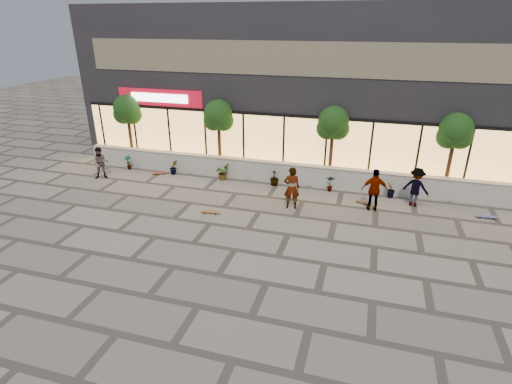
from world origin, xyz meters
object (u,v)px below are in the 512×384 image
(tree_mideast, at_px, (333,125))
(skateboard_center, at_px, (210,212))
(tree_midwest, at_px, (218,117))
(skateboard_left, at_px, (160,173))
(skateboard_right_far, at_px, (486,217))
(tree_east, at_px, (455,133))
(skater_left, at_px, (101,163))
(tree_west, at_px, (127,111))
(skater_right_far, at_px, (416,187))
(skateboard_right_near, at_px, (364,202))
(skater_center, at_px, (292,188))
(skater_right_near, at_px, (375,190))

(tree_mideast, bearing_deg, skateboard_center, -130.78)
(skateboard_center, bearing_deg, tree_midwest, 99.42)
(skateboard_left, xyz_separation_m, skateboard_right_far, (15.84, -0.84, 0.00))
(tree_east, xyz_separation_m, skater_left, (-17.04, -2.86, -2.14))
(skater_left, bearing_deg, skateboard_right_far, -26.46)
(tree_west, bearing_deg, skater_left, -90.73)
(skater_right_far, bearing_deg, tree_midwest, 9.11)
(tree_mideast, bearing_deg, skateboard_right_near, -51.21)
(skater_center, bearing_deg, skater_right_near, -179.06)
(skater_center, height_order, skater_right_far, skater_center)
(skater_center, xyz_separation_m, skater_right_near, (3.49, 0.79, -0.01))
(skater_left, distance_m, skateboard_right_near, 13.42)
(tree_mideast, relative_size, tree_east, 1.00)
(tree_west, distance_m, skater_center, 11.07)
(skater_left, distance_m, skateboard_left, 3.02)
(tree_mideast, xyz_separation_m, skater_center, (-1.24, -3.64, -2.03))
(tree_west, xyz_separation_m, skateboard_left, (2.55, -1.50, -2.91))
(skater_right_far, bearing_deg, tree_east, -109.26)
(skater_right_near, relative_size, skateboard_right_far, 2.26)
(skateboard_right_far, bearing_deg, skateboard_center, -169.29)
(tree_west, distance_m, skateboard_left, 4.15)
(skater_left, xyz_separation_m, skater_right_far, (15.54, 1.00, 0.05))
(tree_midwest, distance_m, tree_mideast, 6.00)
(tree_mideast, relative_size, skater_right_far, 2.19)
(skateboard_center, distance_m, skateboard_right_near, 6.95)
(skater_right_near, height_order, skateboard_right_near, skater_right_near)
(tree_mideast, height_order, skateboard_center, tree_mideast)
(tree_west, distance_m, skateboard_center, 9.20)
(tree_west, relative_size, skater_right_near, 2.06)
(skater_right_far, distance_m, skateboard_left, 12.98)
(tree_west, height_order, skater_left, tree_west)
(skater_right_near, distance_m, skateboard_left, 11.31)
(tree_mideast, distance_m, skateboard_right_far, 7.83)
(skater_right_far, xyz_separation_m, skateboard_right_near, (-2.15, -0.44, -0.82))
(skateboard_center, height_order, skateboard_right_near, skateboard_center)
(tree_midwest, relative_size, tree_mideast, 1.00)
(skater_left, bearing_deg, skater_right_near, -28.02)
(skater_right_far, relative_size, skateboard_right_near, 2.44)
(skater_left, distance_m, skater_right_near, 13.78)
(skater_right_near, height_order, skateboard_center, skater_right_near)
(skater_left, height_order, skater_right_near, skater_right_near)
(tree_midwest, relative_size, skateboard_right_near, 5.35)
(tree_east, bearing_deg, tree_mideast, 180.00)
(skater_center, bearing_deg, skateboard_left, -27.28)
(skater_center, relative_size, skater_left, 1.14)
(tree_mideast, bearing_deg, skater_left, -166.09)
(tree_west, relative_size, tree_east, 1.00)
(skater_center, distance_m, skater_right_near, 3.58)
(tree_west, height_order, skater_right_near, tree_west)
(tree_midwest, bearing_deg, skater_right_far, -10.53)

